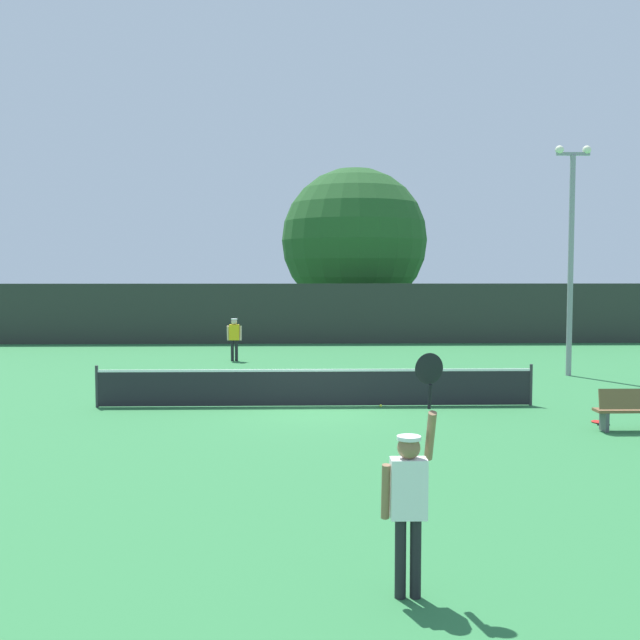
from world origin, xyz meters
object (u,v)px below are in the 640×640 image
player_serving (409,490)px  parked_car_near (250,320)px  parked_car_mid (335,317)px  tennis_ball (381,406)px  light_pole (571,245)px  large_tree (354,241)px  spare_racket (598,422)px  player_receiving (234,335)px  courtside_bench (638,409)px

player_serving → parked_car_near: 33.80m
parked_car_mid → tennis_ball: bearing=-96.1°
tennis_ball → light_pole: light_pole is taller
light_pole → parked_car_near: (-11.79, 16.83, -3.57)m
light_pole → large_tree: 18.11m
spare_racket → tennis_ball: bearing=156.1°
player_serving → player_receiving: player_serving is taller
player_serving → player_receiving: (-3.74, 21.03, -0.14)m
player_receiving → parked_car_near: size_ratio=0.38×
parked_car_near → large_tree: bearing=-4.0°
spare_racket → parked_car_mid: 27.58m
large_tree → parked_car_near: 7.33m
courtside_bench → large_tree: size_ratio=0.19×
player_serving → courtside_bench: size_ratio=1.44×
player_serving → player_receiving: 21.36m
light_pole → parked_car_mid: bearing=109.5°
spare_racket → parked_car_near: size_ratio=0.12×
player_receiving → large_tree: large_tree is taller
player_receiving → spare_racket: player_receiving is taller
large_tree → player_receiving: bearing=-113.5°
spare_racket → courtside_bench: size_ratio=0.29×
spare_racket → courtside_bench: bearing=-63.1°
player_receiving → courtside_bench: bearing=127.2°
spare_racket → courtside_bench: (0.47, -0.93, 0.46)m
large_tree → parked_car_mid: bearing=111.9°
courtside_bench → parked_car_near: bearing=111.7°
player_receiving → parked_car_near: (-0.29, 12.53, -0.24)m
player_receiving → courtside_bench: 16.31m
player_serving → light_pole: 18.71m
spare_racket → player_serving: bearing=-122.2°
large_tree → parked_car_near: bearing=-177.6°
player_serving → spare_racket: size_ratio=4.99×
light_pole → large_tree: (-5.95, 17.08, 0.86)m
parked_car_near → parked_car_mid: same height
tennis_ball → large_tree: size_ratio=0.01×
light_pole → parked_car_near: light_pole is taller
parked_car_near → player_serving: bearing=-89.5°
tennis_ball → parked_car_near: bearing=102.3°
tennis_ball → spare_racket: bearing=-23.9°
player_receiving → spare_racket: 15.31m
tennis_ball → parked_car_mid: parked_car_mid is taller
courtside_bench → player_serving: bearing=-127.3°
spare_racket → parked_car_mid: bearing=100.0°
parked_car_near → tennis_ball: bearing=-84.0°
light_pole → parked_car_mid: 20.90m
parked_car_mid → spare_racket: bearing=-86.1°
tennis_ball → parked_car_near: parked_car_near is taller
player_serving → large_tree: size_ratio=0.28×
spare_racket → parked_car_near: parked_car_near is taller
courtside_bench → light_pole: (1.64, 8.67, 3.87)m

